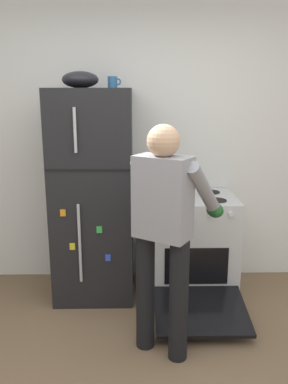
{
  "coord_description": "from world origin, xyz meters",
  "views": [
    {
      "loc": [
        0.02,
        -1.81,
        1.79
      ],
      "look_at": [
        0.08,
        1.32,
        1.0
      ],
      "focal_mm": 37.19,
      "sensor_mm": 36.0,
      "label": 1
    }
  ],
  "objects_px": {
    "red_pot": "(175,190)",
    "mixing_bowl": "(80,80)",
    "person_cook": "(165,222)",
    "refrigerator": "(94,195)",
    "stove_range": "(192,245)",
    "coffee_mug": "(113,82)"
  },
  "relations": [
    {
      "from": "refrigerator",
      "to": "coffee_mug",
      "type": "bearing_deg",
      "value": 15.4
    },
    {
      "from": "red_pot",
      "to": "mixing_bowl",
      "type": "distance_m",
      "value": 1.22
    },
    {
      "from": "refrigerator",
      "to": "person_cook",
      "type": "relative_size",
      "value": 1.14
    },
    {
      "from": "stove_range",
      "to": "person_cook",
      "type": "height_order",
      "value": "person_cook"
    },
    {
      "from": "person_cook",
      "to": "mixing_bowl",
      "type": "bearing_deg",
      "value": 126.11
    },
    {
      "from": "stove_range",
      "to": "coffee_mug",
      "type": "distance_m",
      "value": 1.59
    },
    {
      "from": "red_pot",
      "to": "mixing_bowl",
      "type": "relative_size",
      "value": 1.08
    },
    {
      "from": "red_pot",
      "to": "coffee_mug",
      "type": "relative_size",
      "value": 2.88
    },
    {
      "from": "refrigerator",
      "to": "mixing_bowl",
      "type": "bearing_deg",
      "value": 179.78
    },
    {
      "from": "person_cook",
      "to": "coffee_mug",
      "type": "relative_size",
      "value": 14.28
    },
    {
      "from": "red_pot",
      "to": "coffee_mug",
      "type": "height_order",
      "value": "coffee_mug"
    },
    {
      "from": "refrigerator",
      "to": "mixing_bowl",
      "type": "relative_size",
      "value": 6.08
    },
    {
      "from": "stove_range",
      "to": "red_pot",
      "type": "distance_m",
      "value": 0.55
    },
    {
      "from": "person_cook",
      "to": "mixing_bowl",
      "type": "xyz_separation_m",
      "value": [
        -0.65,
        0.88,
        0.93
      ]
    },
    {
      "from": "coffee_mug",
      "to": "refrigerator",
      "type": "bearing_deg",
      "value": -164.6
    },
    {
      "from": "person_cook",
      "to": "coffee_mug",
      "type": "height_order",
      "value": "coffee_mug"
    },
    {
      "from": "coffee_mug",
      "to": "person_cook",
      "type": "bearing_deg",
      "value": -67.73
    },
    {
      "from": "person_cook",
      "to": "stove_range",
      "type": "bearing_deg",
      "value": 70.47
    },
    {
      "from": "stove_range",
      "to": "mixing_bowl",
      "type": "relative_size",
      "value": 4.03
    },
    {
      "from": "refrigerator",
      "to": "stove_range",
      "type": "distance_m",
      "value": 0.99
    },
    {
      "from": "stove_range",
      "to": "person_cook",
      "type": "distance_m",
      "value": 1.06
    },
    {
      "from": "person_cook",
      "to": "mixing_bowl",
      "type": "height_order",
      "value": "mixing_bowl"
    }
  ]
}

